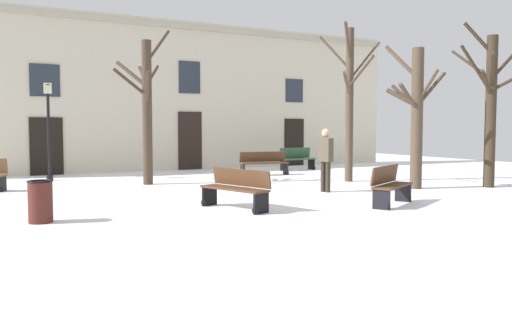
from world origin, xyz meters
name	(u,v)px	position (x,y,z in m)	size (l,w,h in m)	color
ground_plane	(283,191)	(0.00, 0.00, 0.00)	(34.18, 34.18, 0.00)	white
building_facade	(183,95)	(0.00, 8.68, 3.28)	(21.36, 0.60, 6.43)	beige
tree_near_facade	(416,112)	(3.85, -1.30, 2.30)	(2.26, 1.78, 4.40)	#4C3D2D
tree_right_of_center	(490,104)	(6.09, -2.10, 2.56)	(2.43, 2.42, 5.03)	#382B1E
tree_left_of_center	(350,99)	(3.30, 1.21, 2.80)	(2.06, 2.36, 5.24)	#4C3D2D
tree_center	(147,105)	(-3.02, 3.52, 2.54)	(2.12, 2.63, 5.16)	#423326
streetlamp	(48,119)	(-5.72, 6.24, 2.11)	(0.30, 0.30, 3.43)	black
litter_bin	(40,201)	(-6.67, -2.18, 0.41)	(0.48, 0.48, 0.82)	#4C1E19
bench_back_to_back_left	(264,163)	(1.85, 4.63, 0.48)	(1.96, 0.70, 0.91)	#51331E
bench_back_to_back_right	(390,185)	(0.87, -3.55, 0.48)	(1.66, 1.20, 0.94)	#51331E
bench_near_lamp	(236,188)	(-2.63, -2.41, 0.47)	(1.04, 1.88, 0.90)	#51331E
bench_near_center_tree	(297,159)	(4.22, 6.04, 0.49)	(1.68, 0.64, 0.97)	#2D4C33
person_near_bench	(326,157)	(0.95, -0.79, 1.01)	(0.31, 0.43, 1.80)	#2D271E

